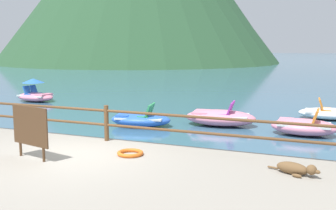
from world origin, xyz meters
TOP-DOWN VIEW (x-y plane):
  - ground_plane at (0.00, 40.00)m, footprint 200.00×200.00m
  - promenade_dock at (0.00, -2.20)m, footprint 28.00×8.00m
  - dock_railing at (0.00, 1.55)m, footprint 23.92×0.12m
  - sign_board at (-0.67, -0.59)m, footprint 1.16×0.31m
  - dog_resting at (4.91, 0.46)m, footprint 1.04×0.48m
  - life_ring at (1.23, 0.52)m, footprint 0.61×0.61m
  - pedal_boat_0 at (4.72, 6.08)m, footprint 2.10×1.25m
  - pedal_boat_1 at (-8.78, 9.17)m, footprint 2.18×1.32m
  - pedal_boat_2 at (-0.86, 5.38)m, footprint 2.37×1.61m
  - pedal_boat_3 at (5.53, 9.47)m, footprint 2.49×1.43m
  - pedal_boat_4 at (1.78, 6.58)m, footprint 2.68×1.60m

SIDE VIEW (x-z plane):
  - ground_plane at x=0.00m, z-range 0.00..0.00m
  - promenade_dock at x=0.00m, z-range 0.00..0.40m
  - pedal_boat_3 at x=5.53m, z-range -0.16..0.64m
  - pedal_boat_2 at x=-0.86m, z-range -0.16..0.68m
  - pedal_boat_0 at x=4.72m, z-range -0.15..0.72m
  - pedal_boat_4 at x=1.78m, z-range -0.14..0.75m
  - pedal_boat_1 at x=-8.78m, z-range -0.20..0.99m
  - life_ring at x=1.23m, z-range 0.40..0.49m
  - dog_resting at x=4.91m, z-range 0.39..0.65m
  - dock_railing at x=0.00m, z-range 0.51..1.46m
  - sign_board at x=-0.67m, z-range 0.53..1.72m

